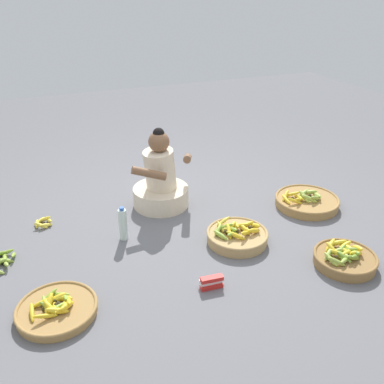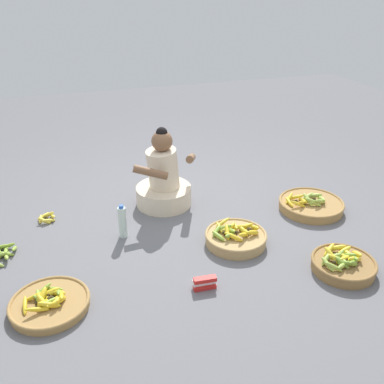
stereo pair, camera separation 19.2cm
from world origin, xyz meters
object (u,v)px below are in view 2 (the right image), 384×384
Objects in this scene: banana_basket_front_left at (236,237)px; loose_bananas_mid_right at (46,218)px; banana_basket_mid_left at (50,303)px; water_bottle at (122,222)px; banana_basket_back_left at (343,264)px; banana_basket_near_vendor at (311,204)px; vendor_woman_front at (164,181)px; packet_carton_stack at (205,283)px; loose_bananas_back_center at (1,253)px.

banana_basket_front_left is 2.84× the size of loose_bananas_mid_right.
banana_basket_mid_left is 1.77× the size of water_bottle.
banana_basket_back_left is 0.92m from banana_basket_near_vendor.
vendor_woman_front is 1.10m from loose_bananas_mid_right.
banana_basket_back_left reaches higher than banana_basket_mid_left.
banana_basket_near_vendor is at bearing -22.54° from vendor_woman_front.
banana_basket_near_vendor is 1.52m from packet_carton_stack.
banana_basket_mid_left is 0.94m from water_bottle.
water_bottle reaches higher than loose_bananas_back_center.
loose_bananas_mid_right is (-2.35, 0.56, -0.02)m from banana_basket_near_vendor.
water_bottle is 1.78× the size of packet_carton_stack.
banana_basket_near_vendor is (0.28, 0.88, -0.01)m from banana_basket_back_left.
vendor_woman_front is at bearing -1.65° from loose_bananas_mid_right.
banana_basket_front_left reaches higher than loose_bananas_back_center.
vendor_woman_front reaches higher than loose_bananas_mid_right.
banana_basket_back_left is at bearing -107.81° from banana_basket_near_vendor.
loose_bananas_mid_right is 1.66m from packet_carton_stack.
loose_bananas_mid_right is at bearing 166.63° from banana_basket_near_vendor.
banana_basket_mid_left is (-1.46, -0.32, -0.02)m from banana_basket_front_left.
banana_basket_mid_left is 3.15× the size of packet_carton_stack.
water_bottle reaches higher than banana_basket_back_left.
loose_bananas_mid_right is 0.59× the size of loose_bananas_back_center.
banana_basket_near_vendor is 2.41m from loose_bananas_mid_right.
water_bottle is at bearing -136.81° from vendor_woman_front.
packet_carton_stack is at bearing -31.70° from loose_bananas_back_center.
banana_basket_front_left is 3.03× the size of packet_carton_stack.
loose_bananas_back_center is (-1.80, 0.40, -0.03)m from banana_basket_front_left.
loose_bananas_mid_right is 0.78m from water_bottle.
loose_bananas_back_center is 1.80× the size of packet_carton_stack.
banana_basket_front_left is (0.38, -0.83, -0.18)m from vendor_woman_front.
banana_basket_near_vendor is 1.74m from water_bottle.
banana_basket_back_left is (0.99, -1.40, -0.18)m from vendor_woman_front.
banana_basket_back_left is at bearing -22.08° from loose_bananas_back_center.
banana_basket_near_vendor is at bearing 29.55° from packet_carton_stack.
vendor_woman_front reaches higher than loose_bananas_back_center.
banana_basket_mid_left is 0.80m from loose_bananas_back_center.
vendor_woman_front is 4.30× the size of loose_bananas_mid_right.
banana_basket_back_left is at bearing -43.50° from banana_basket_front_left.
banana_basket_near_vendor is at bearing 72.19° from banana_basket_back_left.
vendor_woman_front is 1.52× the size of banana_basket_front_left.
loose_bananas_back_center is 0.96m from water_bottle.
banana_basket_front_left is at bearing 12.31° from banana_basket_mid_left.
banana_basket_front_left is 0.84m from banana_basket_back_left.
water_bottle reaches higher than banana_basket_near_vendor.
vendor_woman_front is at bearing 157.46° from banana_basket_near_vendor.
banana_basket_back_left is 2.09m from banana_basket_mid_left.
loose_bananas_back_center is at bearing 157.92° from banana_basket_back_left.
banana_basket_front_left is at bearing -161.40° from banana_basket_near_vendor.
vendor_woman_front is 2.58× the size of water_bottle.
loose_bananas_back_center reaches higher than loose_bananas_mid_right.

